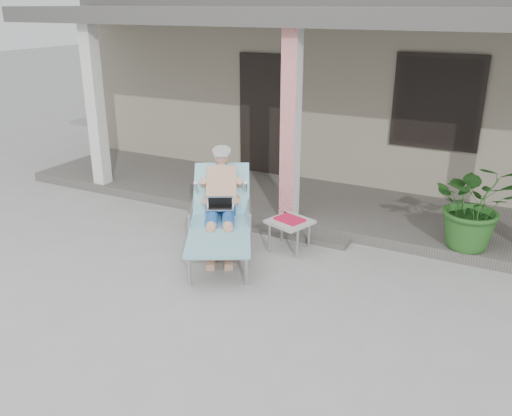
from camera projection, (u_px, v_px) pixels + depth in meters
The scene contains 8 objects.
ground at pixel (211, 291), 6.11m from camera, with size 60.00×60.00×0.00m, color #9E9E99.
house at pixel (378, 76), 10.92m from camera, with size 10.40×5.40×3.30m.
porch_deck at pixel (310, 203), 8.58m from camera, with size 10.00×2.00×0.15m, color #605B56.
porch_overhang at pixel (316, 23), 7.57m from camera, with size 10.00×2.30×2.85m.
porch_step at pixel (280, 231), 7.64m from camera, with size 2.00×0.30×0.07m, color #605B56.
lounger at pixel (220, 192), 6.89m from camera, with size 1.57×2.05×1.30m.
side_table at pixel (290, 223), 7.02m from camera, with size 0.63×0.63×0.44m.
potted_palm at pixel (476, 204), 6.67m from camera, with size 1.03×0.90×1.15m, color #26591E.
Camera 1 is at (2.91, -4.55, 3.04)m, focal length 38.00 mm.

